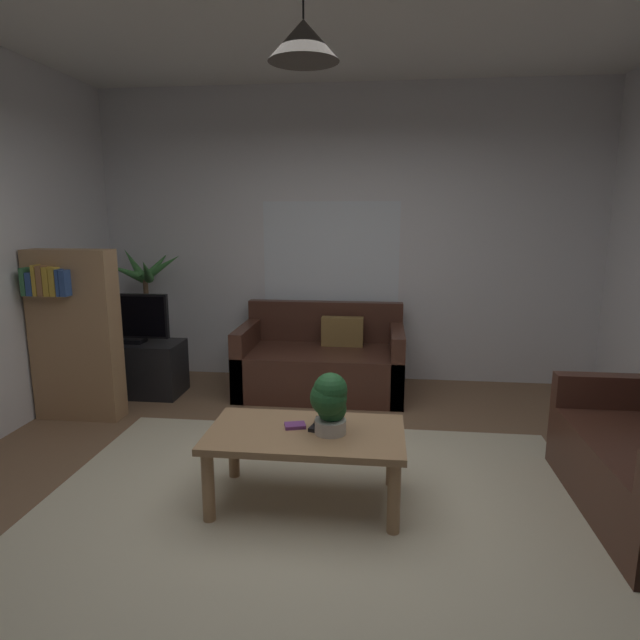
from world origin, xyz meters
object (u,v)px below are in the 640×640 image
Objects in this scene: book_on_table_0 at (295,426)px; remote_on_table_1 at (317,426)px; pendant_lamp at (303,40)px; potted_palm_corner at (148,325)px; bookshelf_corner at (74,333)px; couch_under_window at (322,364)px; tv_stand at (135,368)px; coffee_table at (306,442)px; remote_on_table_0 at (319,423)px; potted_plant_on_table at (330,401)px; tv at (130,318)px.

remote_on_table_1 reaches higher than book_on_table_0.
pendant_lamp is at bearing 57.70° from remote_on_table_1.
bookshelf_corner reaches higher than potted_palm_corner.
pendant_lamp is at bearing -28.53° from bookshelf_corner.
couch_under_window is at bearing 24.47° from bookshelf_corner.
bookshelf_corner reaches higher than tv_stand.
coffee_table is at bearing -28.53° from bookshelf_corner.
remote_on_table_0 is 1.00× the size of remote_on_table_1.
bookshelf_corner reaches higher than potted_plant_on_table.
couch_under_window is at bearing 9.13° from tv.
remote_on_table_0 is 0.12× the size of potted_palm_corner.
potted_plant_on_table is (0.14, -0.02, 0.26)m from coffee_table.
tv is at bearing 137.19° from book_on_table_0.
potted_palm_corner is 1.10m from bookshelf_corner.
couch_under_window reaches higher than potted_plant_on_table.
coffee_table is at bearing 57.70° from remote_on_table_1.
remote_on_table_0 is at bearing -79.34° from remote_on_table_1.
bookshelf_corner is (-2.06, 1.12, 0.34)m from coffee_table.
tv is (-1.88, 1.72, 0.35)m from coffee_table.
couch_under_window is 9.59× the size of remote_on_table_0.
potted_palm_corner reaches higher than coffee_table.
bookshelf_corner is at bearing -26.41° from remote_on_table_0.
potted_plant_on_table is 0.49× the size of tv.
book_on_table_0 is 0.26× the size of pendant_lamp.
potted_palm_corner is (-1.80, 0.20, 0.29)m from couch_under_window.
coffee_table is 2.43× the size of pendant_lamp.
bookshelf_corner is at bearing -107.23° from tv.
potted_plant_on_table is at bearing -6.14° from coffee_table.
tv reaches higher than couch_under_window.
tv_stand is (-1.88, 1.74, -0.13)m from coffee_table.
pendant_lamp is (-0.06, -0.10, 2.07)m from remote_on_table_0.
bookshelf_corner is (-0.19, -0.62, 0.47)m from tv_stand.
pendant_lamp is (1.88, -1.74, 2.28)m from tv_stand.
couch_under_window is 1.10× the size of bookshelf_corner.
coffee_table is 3.16× the size of potted_plant_on_table.
couch_under_window is 2.07m from potted_plant_on_table.
book_on_table_0 is 0.13× the size of tv_stand.
remote_on_table_1 is (-0.00, -0.05, 0.00)m from remote_on_table_0.
tv is at bearing 137.50° from coffee_table.
coffee_table is at bearing -42.50° from tv.
potted_plant_on_table is (0.21, -0.06, 0.18)m from book_on_table_0.
book_on_table_0 is 0.29m from potted_plant_on_table.
bookshelf_corner is at bearing -106.66° from tv_stand.
couch_under_window reaches higher than tv_stand.
tv is at bearing 72.77° from bookshelf_corner.
potted_plant_on_table is at bearing 154.59° from remote_on_table_1.
tv_stand is 0.66× the size of potted_palm_corner.
bookshelf_corner is (-2.21, 1.14, 0.08)m from potted_plant_on_table.
bookshelf_corner reaches higher than coffee_table.
remote_on_table_1 is at bearing 4.53° from book_on_table_0.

